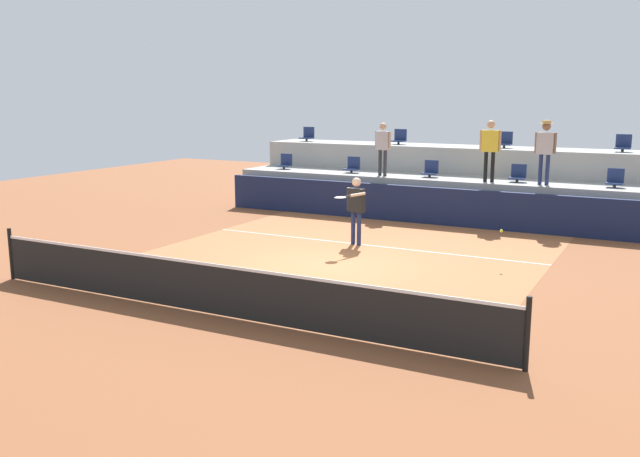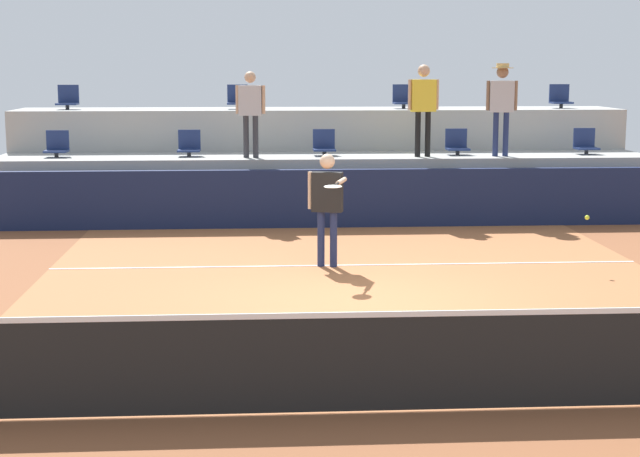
{
  "view_description": "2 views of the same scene",
  "coord_description": "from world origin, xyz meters",
  "px_view_note": "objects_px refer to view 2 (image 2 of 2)",
  "views": [
    {
      "loc": [
        6.84,
        -13.2,
        3.73
      ],
      "look_at": [
        -0.01,
        -0.18,
        0.88
      ],
      "focal_mm": 38.46,
      "sensor_mm": 36.0,
      "label": 1
    },
    {
      "loc": [
        -1.34,
        -12.18,
        3.03
      ],
      "look_at": [
        -0.58,
        -0.24,
        1.02
      ],
      "focal_mm": 54.76,
      "sensor_mm": 36.0,
      "label": 2
    }
  ],
  "objects_px": {
    "stadium_chair_lower_center": "(324,145)",
    "spectator_in_white": "(423,101)",
    "stadium_chair_lower_far_left": "(57,146)",
    "stadium_chair_upper_far_left": "(68,99)",
    "spectator_leaning_on_rail": "(250,106)",
    "stadium_chair_upper_far_right": "(560,98)",
    "stadium_chair_upper_left": "(238,99)",
    "stadium_chair_lower_left": "(189,145)",
    "stadium_chair_lower_right": "(457,144)",
    "tennis_ball": "(587,217)",
    "tennis_player": "(327,198)",
    "stadium_chair_lower_far_right": "(585,143)",
    "stadium_chair_upper_right": "(403,99)",
    "spectator_with_hat": "(502,99)"
  },
  "relations": [
    {
      "from": "stadium_chair_upper_right",
      "to": "spectator_in_white",
      "type": "distance_m",
      "value": 2.19
    },
    {
      "from": "stadium_chair_upper_far_left",
      "to": "spectator_leaning_on_rail",
      "type": "bearing_deg",
      "value": -29.27
    },
    {
      "from": "spectator_leaning_on_rail",
      "to": "tennis_player",
      "type": "bearing_deg",
      "value": -75.54
    },
    {
      "from": "stadium_chair_lower_left",
      "to": "stadium_chair_upper_far_left",
      "type": "xyz_separation_m",
      "value": [
        -2.67,
        1.8,
        0.85
      ]
    },
    {
      "from": "spectator_leaning_on_rail",
      "to": "stadium_chair_upper_far_left",
      "type": "bearing_deg",
      "value": 150.73
    },
    {
      "from": "spectator_leaning_on_rail",
      "to": "spectator_with_hat",
      "type": "xyz_separation_m",
      "value": [
        4.93,
        0.0,
        0.13
      ]
    },
    {
      "from": "stadium_chair_lower_far_left",
      "to": "spectator_in_white",
      "type": "bearing_deg",
      "value": -3.06
    },
    {
      "from": "spectator_leaning_on_rail",
      "to": "spectator_with_hat",
      "type": "height_order",
      "value": "spectator_with_hat"
    },
    {
      "from": "stadium_chair_lower_right",
      "to": "stadium_chair_upper_right",
      "type": "bearing_deg",
      "value": 114.88
    },
    {
      "from": "stadium_chair_lower_left",
      "to": "spectator_with_hat",
      "type": "height_order",
      "value": "spectator_with_hat"
    },
    {
      "from": "stadium_chair_lower_far_right",
      "to": "stadium_chair_upper_far_left",
      "type": "xyz_separation_m",
      "value": [
        -10.67,
        1.8,
        0.85
      ]
    },
    {
      "from": "stadium_chair_upper_left",
      "to": "stadium_chair_upper_right",
      "type": "distance_m",
      "value": 3.59
    },
    {
      "from": "stadium_chair_upper_far_left",
      "to": "tennis_player",
      "type": "xyz_separation_m",
      "value": [
        5.07,
        -6.72,
        -1.26
      ]
    },
    {
      "from": "stadium_chair_lower_right",
      "to": "spectator_in_white",
      "type": "relative_size",
      "value": 0.29
    },
    {
      "from": "stadium_chair_upper_far_right",
      "to": "stadium_chair_lower_center",
      "type": "bearing_deg",
      "value": -161.32
    },
    {
      "from": "stadium_chair_upper_far_left",
      "to": "spectator_leaning_on_rail",
      "type": "relative_size",
      "value": 0.31
    },
    {
      "from": "stadium_chair_lower_left",
      "to": "tennis_ball",
      "type": "height_order",
      "value": "stadium_chair_lower_left"
    },
    {
      "from": "stadium_chair_lower_far_right",
      "to": "stadium_chair_upper_far_left",
      "type": "relative_size",
      "value": 1.0
    },
    {
      "from": "stadium_chair_lower_center",
      "to": "stadium_chair_upper_far_left",
      "type": "relative_size",
      "value": 1.0
    },
    {
      "from": "stadium_chair_lower_far_left",
      "to": "stadium_chair_lower_far_right",
      "type": "bearing_deg",
      "value": 0.0
    },
    {
      "from": "stadium_chair_upper_left",
      "to": "spectator_in_white",
      "type": "relative_size",
      "value": 0.29
    },
    {
      "from": "stadium_chair_lower_far_left",
      "to": "spectator_with_hat",
      "type": "bearing_deg",
      "value": -2.52
    },
    {
      "from": "stadium_chair_upper_far_left",
      "to": "spectator_leaning_on_rail",
      "type": "xyz_separation_m",
      "value": [
        3.9,
        -2.18,
        -0.06
      ]
    },
    {
      "from": "stadium_chair_lower_far_right",
      "to": "stadium_chair_upper_left",
      "type": "height_order",
      "value": "stadium_chair_upper_left"
    },
    {
      "from": "stadium_chair_upper_left",
      "to": "spectator_leaning_on_rail",
      "type": "height_order",
      "value": "spectator_leaning_on_rail"
    },
    {
      "from": "stadium_chair_upper_left",
      "to": "stadium_chair_lower_left",
      "type": "bearing_deg",
      "value": -117.31
    },
    {
      "from": "stadium_chair_lower_right",
      "to": "stadium_chair_upper_far_right",
      "type": "xyz_separation_m",
      "value": [
        2.64,
        1.8,
        0.85
      ]
    },
    {
      "from": "stadium_chair_lower_far_right",
      "to": "spectator_leaning_on_rail",
      "type": "relative_size",
      "value": 0.31
    },
    {
      "from": "stadium_chair_lower_far_left",
      "to": "stadium_chair_lower_center",
      "type": "relative_size",
      "value": 1.0
    },
    {
      "from": "spectator_with_hat",
      "to": "stadium_chair_lower_far_left",
      "type": "bearing_deg",
      "value": 177.48
    },
    {
      "from": "stadium_chair_upper_far_right",
      "to": "tennis_player",
      "type": "height_order",
      "value": "stadium_chair_upper_far_right"
    },
    {
      "from": "tennis_player",
      "to": "spectator_leaning_on_rail",
      "type": "relative_size",
      "value": 1.03
    },
    {
      "from": "stadium_chair_lower_far_right",
      "to": "stadium_chair_upper_far_left",
      "type": "height_order",
      "value": "stadium_chair_upper_far_left"
    },
    {
      "from": "spectator_in_white",
      "to": "tennis_ball",
      "type": "relative_size",
      "value": 26.38
    },
    {
      "from": "stadium_chair_lower_right",
      "to": "stadium_chair_lower_far_right",
      "type": "bearing_deg",
      "value": 0.0
    },
    {
      "from": "stadium_chair_upper_far_right",
      "to": "spectator_leaning_on_rail",
      "type": "distance_m",
      "value": 7.12
    },
    {
      "from": "stadium_chair_lower_center",
      "to": "stadium_chair_upper_left",
      "type": "distance_m",
      "value": 2.65
    },
    {
      "from": "stadium_chair_lower_right",
      "to": "stadium_chair_upper_far_right",
      "type": "bearing_deg",
      "value": 34.24
    },
    {
      "from": "stadium_chair_lower_left",
      "to": "stadium_chair_lower_far_left",
      "type": "bearing_deg",
      "value": 180.0
    },
    {
      "from": "stadium_chair_upper_right",
      "to": "spectator_leaning_on_rail",
      "type": "bearing_deg",
      "value": -146.52
    },
    {
      "from": "stadium_chair_upper_far_left",
      "to": "stadium_chair_upper_left",
      "type": "distance_m",
      "value": 3.6
    },
    {
      "from": "stadium_chair_upper_left",
      "to": "tennis_player",
      "type": "xyz_separation_m",
      "value": [
        1.46,
        -6.72,
        -1.26
      ]
    },
    {
      "from": "stadium_chair_lower_right",
      "to": "stadium_chair_upper_far_right",
      "type": "relative_size",
      "value": 1.0
    },
    {
      "from": "stadium_chair_lower_far_right",
      "to": "tennis_ball",
      "type": "height_order",
      "value": "stadium_chair_lower_far_right"
    },
    {
      "from": "tennis_ball",
      "to": "tennis_player",
      "type": "bearing_deg",
      "value": 171.34
    },
    {
      "from": "stadium_chair_lower_far_right",
      "to": "tennis_ball",
      "type": "distance_m",
      "value": 5.83
    },
    {
      "from": "spectator_in_white",
      "to": "stadium_chair_upper_far_right",
      "type": "bearing_deg",
      "value": 32.66
    },
    {
      "from": "stadium_chair_upper_left",
      "to": "spectator_in_white",
      "type": "height_order",
      "value": "spectator_in_white"
    },
    {
      "from": "stadium_chair_lower_center",
      "to": "stadium_chair_lower_right",
      "type": "relative_size",
      "value": 1.0
    },
    {
      "from": "stadium_chair_lower_center",
      "to": "spectator_in_white",
      "type": "relative_size",
      "value": 0.29
    }
  ]
}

